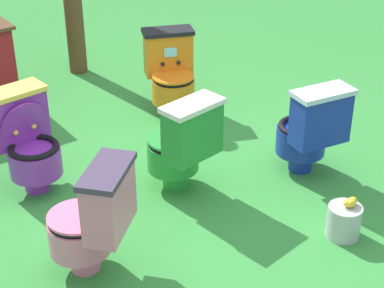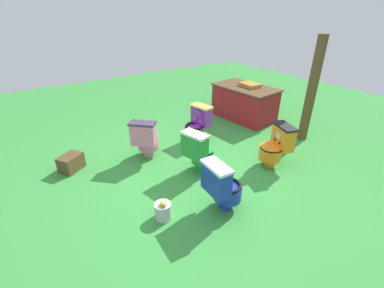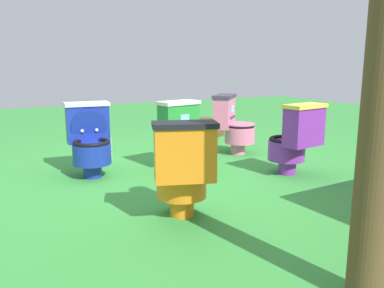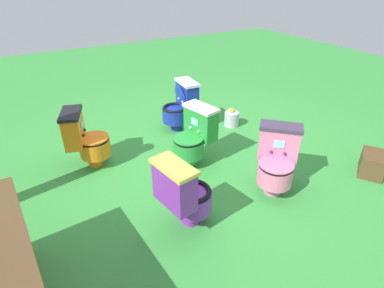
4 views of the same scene
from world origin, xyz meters
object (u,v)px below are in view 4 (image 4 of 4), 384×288
at_px(toilet_green, 194,136).
at_px(lemon_bucket, 232,119).
at_px(toilet_orange, 85,139).
at_px(toilet_pink, 277,160).
at_px(small_crate, 372,164).
at_px(toilet_blue, 181,105).
at_px(toilet_purple, 184,193).

distance_m(toilet_green, lemon_bucket, 1.21).
height_order(toilet_orange, lemon_bucket, toilet_orange).
distance_m(toilet_pink, small_crate, 1.28).
xyz_separation_m(toilet_pink, lemon_bucket, (1.50, -0.52, -0.25)).
bearing_deg(lemon_bucket, small_crate, -159.58).
distance_m(toilet_green, small_crate, 2.12).
bearing_deg(toilet_blue, toilet_green, 166.41).
bearing_deg(toilet_purple, toilet_green, 135.49).
relative_size(toilet_blue, lemon_bucket, 2.63).
bearing_deg(toilet_blue, lemon_bucket, -108.05).
height_order(toilet_green, toilet_purple, same).
distance_m(toilet_blue, small_crate, 2.58).
bearing_deg(toilet_orange, toilet_blue, 121.32).
distance_m(toilet_green, toilet_blue, 0.95).
bearing_deg(toilet_blue, toilet_purple, 157.61).
xyz_separation_m(toilet_purple, small_crate, (-0.34, -2.32, -0.24)).
relative_size(toilet_green, toilet_purple, 1.00).
relative_size(small_crate, lemon_bucket, 1.33).
height_order(toilet_purple, lemon_bucket, toilet_purple).
height_order(toilet_green, small_crate, toilet_green).
xyz_separation_m(toilet_green, toilet_pink, (-0.89, -0.50, 0.00)).
relative_size(toilet_blue, small_crate, 1.98).
distance_m(toilet_blue, lemon_bucket, 0.82).
xyz_separation_m(toilet_orange, toilet_purple, (-1.47, -0.53, 0.00)).
bearing_deg(toilet_blue, toilet_orange, 107.40).
height_order(toilet_purple, small_crate, toilet_purple).
bearing_deg(toilet_orange, lemon_bucket, 109.30).
relative_size(toilet_green, toilet_pink, 1.00).
bearing_deg(lemon_bucket, toilet_purple, 132.87).
height_order(toilet_pink, small_crate, toilet_pink).
distance_m(toilet_purple, lemon_bucket, 2.24).
relative_size(toilet_green, toilet_orange, 1.00).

